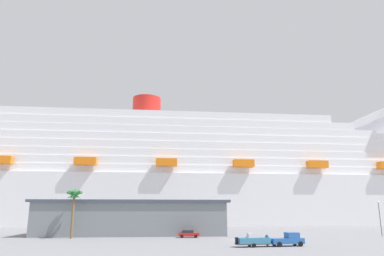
% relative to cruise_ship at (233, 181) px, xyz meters
% --- Properties ---
extents(ground_plane, '(600.00, 600.00, 0.00)m').
position_rel_cruise_ship_xyz_m(ground_plane, '(-22.94, -47.38, -18.48)').
color(ground_plane, gray).
extents(cruise_ship, '(305.13, 55.63, 62.20)m').
position_rel_cruise_ship_xyz_m(cruise_ship, '(0.00, 0.00, 0.00)').
color(cruise_ship, white).
rests_on(cruise_ship, ground_plane).
extents(terminal_building, '(47.70, 26.18, 8.21)m').
position_rel_cruise_ship_xyz_m(terminal_building, '(-43.27, -55.43, -14.35)').
color(terminal_building, slate).
rests_on(terminal_building, ground_plane).
extents(pickup_truck, '(5.66, 2.42, 2.20)m').
position_rel_cruise_ship_xyz_m(pickup_truck, '(-18.32, -91.10, -17.44)').
color(pickup_truck, '#2659A5').
rests_on(pickup_truck, ground_plane).
extents(small_boat_on_trailer, '(7.39, 2.22, 2.15)m').
position_rel_cruise_ship_xyz_m(small_boat_on_trailer, '(-23.83, -91.27, -17.52)').
color(small_boat_on_trailer, '#595960').
rests_on(small_boat_on_trailer, ground_plane).
extents(palm_tree, '(3.51, 3.52, 10.37)m').
position_rel_cruise_ship_xyz_m(palm_tree, '(-56.43, -67.52, -10.16)').
color(palm_tree, brown).
rests_on(palm_tree, ground_plane).
extents(street_lamp, '(0.56, 0.56, 7.99)m').
position_rel_cruise_ship_xyz_m(street_lamp, '(13.17, -73.42, -13.28)').
color(street_lamp, slate).
rests_on(street_lamp, ground_plane).
extents(parked_car_red_hatchback, '(4.73, 2.52, 1.58)m').
position_rel_cruise_ship_xyz_m(parked_car_red_hatchback, '(-31.54, -69.70, -17.65)').
color(parked_car_red_hatchback, red).
rests_on(parked_car_red_hatchback, ground_plane).
extents(parked_car_black_coupe, '(4.38, 2.14, 1.58)m').
position_rel_cruise_ship_xyz_m(parked_car_black_coupe, '(-41.61, -55.72, -17.65)').
color(parked_car_black_coupe, black).
rests_on(parked_car_black_coupe, ground_plane).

